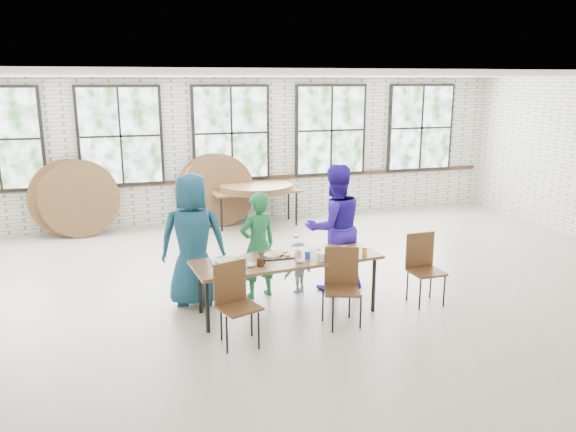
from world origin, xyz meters
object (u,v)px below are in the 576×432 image
at_px(chair_near_right, 342,279).
at_px(storage_table, 256,193).
at_px(chair_near_left, 234,296).
at_px(dining_table, 287,262).

relative_size(chair_near_right, storage_table, 0.52).
bearing_deg(chair_near_left, storage_table, 53.33).
bearing_deg(chair_near_right, dining_table, 158.27).
xyz_separation_m(chair_near_right, storage_table, (0.14, 4.97, 0.13)).
bearing_deg(chair_near_left, dining_table, 17.65).
bearing_deg(chair_near_right, chair_near_left, -154.52).
distance_m(dining_table, chair_near_right, 0.74).
bearing_deg(dining_table, chair_near_right, -46.15).
relative_size(dining_table, chair_near_left, 2.60).
xyz_separation_m(chair_near_left, chair_near_right, (1.37, 0.16, 0.00)).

